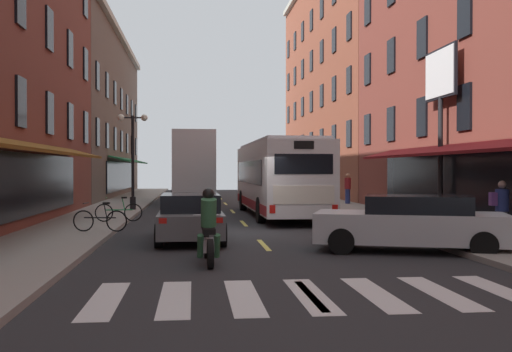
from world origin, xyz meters
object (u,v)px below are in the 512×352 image
Objects in this scene: sedan_mid at (412,223)px; pedestrian_near at (501,209)px; transit_bus at (278,177)px; sedan_far at (196,187)px; bicycle_near at (119,212)px; bicycle_mid at (100,220)px; sedan_near at (190,217)px; box_truck at (192,168)px; motorcycle_rider at (208,231)px; pedestrian_mid at (348,188)px; street_lamp_twin at (133,156)px; billboard_sign at (441,92)px.

pedestrian_near is at bearing 19.92° from sedan_mid.
sedan_far is at bearing 99.29° from transit_bus.
sedan_far is 2.66× the size of bicycle_near.
bicycle_near is at bearing 87.86° from bicycle_mid.
sedan_far is (0.27, 30.39, -0.04)m from sedan_near.
box_truck reaches higher than motorcycle_rider.
pedestrian_mid is 12.20m from street_lamp_twin.
pedestrian_near is 0.35× the size of street_lamp_twin.
sedan_mid reaches higher than bicycle_near.
transit_bus is 7.56m from bicycle_near.
pedestrian_near is (8.44, -20.56, -1.16)m from box_truck.
bicycle_mid is (-2.80, -17.24, -1.65)m from box_truck.
billboard_sign is 17.86m from box_truck.
billboard_sign is at bearing -44.92° from transit_bus.
pedestrian_near is (11.24, -3.32, 0.49)m from bicycle_mid.
pedestrian_mid is at bearing -60.62° from sedan_far.
sedan_far is 1.00× the size of street_lamp_twin.
box_truck is 4.62× the size of bicycle_near.
box_truck is 4.67× the size of bicycle_mid.
motorcycle_rider is at bearing -71.72° from bicycle_near.
sedan_near is at bearing -76.55° from street_lamp_twin.
motorcycle_rider is at bearing -89.77° from sedan_far.
sedan_near is at bearing -92.99° from pedestrian_near.
sedan_near is at bearing 152.68° from sedan_mid.
street_lamp_twin is (-2.82, -7.06, 0.53)m from box_truck.
box_truck is at bearing -91.25° from sedan_far.
pedestrian_near is at bearing 16.60° from motorcycle_rider.
street_lamp_twin is (-0.15, 6.63, 2.18)m from bicycle_near.
pedestrian_near is at bearing -75.72° from sedan_far.
motorcycle_rider is 16.35m from street_lamp_twin.
sedan_mid is 2.92× the size of bicycle_near.
sedan_near is 2.62× the size of pedestrian_mid.
box_truck reaches higher than bicycle_near.
sedan_mid is at bearing -118.58° from billboard_sign.
transit_bus is 7.27× the size of pedestrian_near.
sedan_far is 25.47m from bicycle_near.
transit_bus is 9.68m from sedan_near.
pedestrian_near is (2.94, 1.06, 0.27)m from sedan_mid.
motorcycle_rider is at bearing -104.57° from transit_bus.
billboard_sign is 10.60m from sedan_near.
bicycle_mid is at bearing -170.05° from billboard_sign.
bicycle_near is at bearing -101.04° from box_truck.
box_truck reaches higher than pedestrian_near.
pedestrian_mid is (3.18, 18.26, 0.28)m from sedan_mid.
pedestrian_mid is at bearing 67.06° from motorcycle_rider.
sedan_near is 2.59× the size of bicycle_near.
sedan_near is at bearing -62.47° from bicycle_near.
bicycle_mid is (-6.58, -7.31, -1.21)m from transit_bus.
pedestrian_mid is 0.37× the size of street_lamp_twin.
bicycle_mid is at bearing -96.04° from sedan_far.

